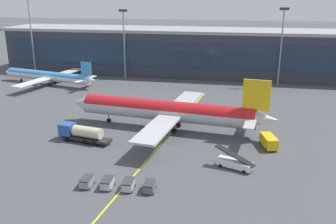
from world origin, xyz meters
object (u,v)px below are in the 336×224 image
Objects in this scene: baggage_cart_1 at (107,183)px; baggage_cart_2 at (128,185)px; fuel_tanker at (81,133)px; baggage_cart_0 at (87,182)px; belt_loader at (235,163)px; commuter_jet_far at (48,76)px; main_airliner at (167,111)px; crew_van at (269,141)px; baggage_cart_3 at (149,186)px.

baggage_cart_1 and baggage_cart_2 have the same top height.
baggage_cart_0 is at bearing -64.02° from fuel_tanker.
baggage_cart_0 is at bearing -154.25° from belt_loader.
baggage_cart_1 is at bearing 2.65° from baggage_cart_0.
baggage_cart_2 is 73.97m from commuter_jet_far.
main_airliner is 26.62m from baggage_cart_2.
baggage_cart_2 is at bearing -91.42° from main_airliner.
commuter_jet_far reaches higher than crew_van.
fuel_tanker is 20.10m from baggage_cart_1.
baggage_cart_3 is (-18.11, -20.31, -0.53)m from crew_van.
baggage_cart_1 is at bearing -55.10° from commuter_jet_far.
crew_van is at bearing 48.28° from baggage_cart_3.
commuter_jet_far is at bearing 144.12° from main_airliner.
fuel_tanker is 24.09m from baggage_cart_3.
fuel_tanker is at bearing 115.98° from baggage_cart_0.
commuter_jet_far is at bearing 127.00° from baggage_cart_2.
belt_loader is 2.54× the size of baggage_cart_2.
crew_van is 0.15× the size of commuter_jet_far.
belt_loader is at bearing -39.29° from commuter_jet_far.
baggage_cart_0 is 1.00× the size of baggage_cart_3.
baggage_cart_3 is at bearing -140.35° from belt_loader.
baggage_cart_3 is (17.74, -16.27, -0.96)m from fuel_tanker.
main_airliner is at bearing 95.53° from baggage_cart_3.
fuel_tanker is at bearing 131.52° from baggage_cart_2.
baggage_cart_2 is at bearing -177.35° from baggage_cart_3.
fuel_tanker reaches higher than crew_van.
crew_van is at bearing -30.39° from commuter_jet_far.
belt_loader is at bearing 39.65° from baggage_cart_3.
fuel_tanker reaches higher than baggage_cart_2.
main_airliner is 22.07m from belt_loader.
baggage_cart_3 is at bearing 2.65° from baggage_cart_2.
fuel_tanker is 0.31× the size of commuter_jet_far.
main_airliner reaches higher than belt_loader.
belt_loader is at bearing 29.15° from baggage_cart_1.
baggage_cart_0 is 1.00× the size of baggage_cart_2.
belt_loader is at bearing -11.88° from fuel_tanker.
crew_van reaches higher than baggage_cart_1.
commuter_jet_far is (-29.96, 42.63, 1.05)m from fuel_tanker.
main_airliner is at bearing 33.28° from fuel_tanker.
crew_van is 29.55m from baggage_cart_2.
belt_loader reaches higher than crew_van.
baggage_cart_1 is 72.21m from commuter_jet_far.
crew_van reaches higher than baggage_cart_3.
commuter_jet_far is at bearing 125.10° from fuel_tanker.
main_airliner reaches higher than commuter_jet_far.
baggage_cart_2 is at bearing -53.00° from commuter_jet_far.
fuel_tanker is 36.08m from crew_van.
baggage_cart_3 is at bearing 2.65° from baggage_cart_1.
crew_van is 76.30m from commuter_jet_far.
crew_van is (35.85, 4.04, -0.43)m from fuel_tanker.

